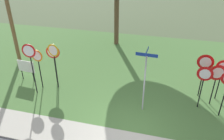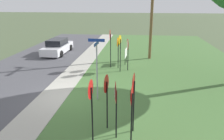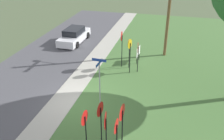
{
  "view_description": "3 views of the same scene",
  "coord_description": "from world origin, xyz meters",
  "px_view_note": "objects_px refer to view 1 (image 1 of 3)",
  "views": [
    {
      "loc": [
        1.04,
        -7.09,
        7.01
      ],
      "look_at": [
        -1.33,
        2.01,
        1.81
      ],
      "focal_mm": 36.01,
      "sensor_mm": 36.0,
      "label": 1
    },
    {
      "loc": [
        10.69,
        3.62,
        4.99
      ],
      "look_at": [
        -1.48,
        2.2,
        1.1
      ],
      "focal_mm": 35.67,
      "sensor_mm": 36.0,
      "label": 2
    },
    {
      "loc": [
        11.7,
        5.36,
        8.65
      ],
      "look_at": [
        -1.3,
        1.94,
        1.8
      ],
      "focal_mm": 40.0,
      "sensor_mm": 36.0,
      "label": 3
    }
  ],
  "objects_px": {
    "yield_sign_near_left": "(205,66)",
    "yield_sign_far_right": "(204,78)",
    "stop_sign_near_right": "(30,58)",
    "street_name_post": "(145,76)",
    "stop_sign_near_left": "(54,56)",
    "yield_sign_near_right": "(217,76)",
    "stop_sign_far_left": "(54,57)",
    "notice_board": "(26,67)",
    "stop_sign_far_center": "(38,61)",
    "yield_sign_center": "(222,71)"
  },
  "relations": [
    {
      "from": "stop_sign_far_center",
      "to": "yield_sign_center",
      "type": "relative_size",
      "value": 1.03
    },
    {
      "from": "yield_sign_near_left",
      "to": "yield_sign_center",
      "type": "bearing_deg",
      "value": 2.45
    },
    {
      "from": "stop_sign_near_right",
      "to": "yield_sign_center",
      "type": "relative_size",
      "value": 1.28
    },
    {
      "from": "stop_sign_far_left",
      "to": "yield_sign_near_left",
      "type": "distance_m",
      "value": 7.64
    },
    {
      "from": "stop_sign_near_right",
      "to": "street_name_post",
      "type": "distance_m",
      "value": 5.72
    },
    {
      "from": "stop_sign_far_left",
      "to": "notice_board",
      "type": "bearing_deg",
      "value": -177.11
    },
    {
      "from": "stop_sign_far_left",
      "to": "yield_sign_center",
      "type": "relative_size",
      "value": 1.17
    },
    {
      "from": "stop_sign_far_left",
      "to": "yield_sign_near_right",
      "type": "distance_m",
      "value": 8.08
    },
    {
      "from": "yield_sign_near_right",
      "to": "notice_board",
      "type": "xyz_separation_m",
      "value": [
        -10.15,
        -0.19,
        -0.81
      ]
    },
    {
      "from": "yield_sign_center",
      "to": "notice_board",
      "type": "distance_m",
      "value": 10.54
    },
    {
      "from": "yield_sign_near_left",
      "to": "notice_board",
      "type": "height_order",
      "value": "yield_sign_near_left"
    },
    {
      "from": "stop_sign_far_left",
      "to": "street_name_post",
      "type": "relative_size",
      "value": 0.83
    },
    {
      "from": "yield_sign_near_left",
      "to": "stop_sign_far_center",
      "type": "bearing_deg",
      "value": -165.15
    },
    {
      "from": "yield_sign_near_left",
      "to": "street_name_post",
      "type": "xyz_separation_m",
      "value": [
        -2.71,
        -1.87,
        0.07
      ]
    },
    {
      "from": "stop_sign_near_right",
      "to": "yield_sign_near_left",
      "type": "height_order",
      "value": "stop_sign_near_right"
    },
    {
      "from": "yield_sign_near_right",
      "to": "notice_board",
      "type": "distance_m",
      "value": 10.18
    },
    {
      "from": "yield_sign_near_right",
      "to": "notice_board",
      "type": "height_order",
      "value": "yield_sign_near_right"
    },
    {
      "from": "yield_sign_near_left",
      "to": "yield_sign_far_right",
      "type": "relative_size",
      "value": 1.06
    },
    {
      "from": "stop_sign_far_center",
      "to": "notice_board",
      "type": "xyz_separation_m",
      "value": [
        -1.23,
        0.53,
        -0.83
      ]
    },
    {
      "from": "stop_sign_far_center",
      "to": "street_name_post",
      "type": "distance_m",
      "value": 5.73
    },
    {
      "from": "stop_sign_far_left",
      "to": "yield_sign_far_right",
      "type": "xyz_separation_m",
      "value": [
        7.46,
        0.09,
        -0.22
      ]
    },
    {
      "from": "yield_sign_center",
      "to": "notice_board",
      "type": "relative_size",
      "value": 1.79
    },
    {
      "from": "stop_sign_far_left",
      "to": "stop_sign_near_left",
      "type": "bearing_deg",
      "value": 134.5
    },
    {
      "from": "stop_sign_near_right",
      "to": "notice_board",
      "type": "height_order",
      "value": "stop_sign_near_right"
    },
    {
      "from": "stop_sign_far_left",
      "to": "yield_sign_near_left",
      "type": "xyz_separation_m",
      "value": [
        7.56,
        1.12,
        -0.1
      ]
    },
    {
      "from": "stop_sign_far_left",
      "to": "yield_sign_center",
      "type": "distance_m",
      "value": 8.47
    },
    {
      "from": "stop_sign_near_left",
      "to": "yield_sign_near_right",
      "type": "bearing_deg",
      "value": -10.2
    },
    {
      "from": "stop_sign_far_left",
      "to": "yield_sign_near_right",
      "type": "height_order",
      "value": "stop_sign_far_left"
    },
    {
      "from": "yield_sign_far_right",
      "to": "notice_board",
      "type": "distance_m",
      "value": 9.58
    },
    {
      "from": "stop_sign_near_right",
      "to": "stop_sign_far_center",
      "type": "relative_size",
      "value": 1.24
    },
    {
      "from": "stop_sign_far_center",
      "to": "yield_sign_near_left",
      "type": "distance_m",
      "value": 8.52
    },
    {
      "from": "stop_sign_far_left",
      "to": "stop_sign_far_center",
      "type": "height_order",
      "value": "stop_sign_far_left"
    },
    {
      "from": "stop_sign_near_right",
      "to": "yield_sign_near_left",
      "type": "xyz_separation_m",
      "value": [
        8.43,
        1.91,
        -0.28
      ]
    },
    {
      "from": "yield_sign_near_left",
      "to": "yield_sign_center",
      "type": "height_order",
      "value": "yield_sign_near_left"
    },
    {
      "from": "stop_sign_near_left",
      "to": "yield_sign_near_right",
      "type": "relative_size",
      "value": 1.03
    },
    {
      "from": "yield_sign_far_right",
      "to": "street_name_post",
      "type": "distance_m",
      "value": 2.75
    },
    {
      "from": "stop_sign_near_right",
      "to": "yield_sign_near_right",
      "type": "xyz_separation_m",
      "value": [
        8.93,
        1.3,
        -0.43
      ]
    },
    {
      "from": "stop_sign_far_center",
      "to": "street_name_post",
      "type": "bearing_deg",
      "value": -1.07
    },
    {
      "from": "stop_sign_near_right",
      "to": "stop_sign_far_center",
      "type": "bearing_deg",
      "value": 84.6
    },
    {
      "from": "yield_sign_near_right",
      "to": "stop_sign_near_left",
      "type": "bearing_deg",
      "value": 170.99
    },
    {
      "from": "stop_sign_near_right",
      "to": "yield_sign_far_right",
      "type": "relative_size",
      "value": 1.26
    },
    {
      "from": "stop_sign_far_left",
      "to": "street_name_post",
      "type": "xyz_separation_m",
      "value": [
        4.85,
        -0.75,
        -0.02
      ]
    },
    {
      "from": "yield_sign_near_right",
      "to": "street_name_post",
      "type": "height_order",
      "value": "street_name_post"
    },
    {
      "from": "street_name_post",
      "to": "notice_board",
      "type": "height_order",
      "value": "street_name_post"
    },
    {
      "from": "stop_sign_near_left",
      "to": "stop_sign_far_center",
      "type": "relative_size",
      "value": 0.99
    },
    {
      "from": "stop_sign_near_left",
      "to": "stop_sign_far_left",
      "type": "distance_m",
      "value": 0.67
    },
    {
      "from": "stop_sign_near_left",
      "to": "yield_sign_center",
      "type": "height_order",
      "value": "stop_sign_near_left"
    },
    {
      "from": "yield_sign_center",
      "to": "notice_board",
      "type": "height_order",
      "value": "yield_sign_center"
    },
    {
      "from": "stop_sign_near_left",
      "to": "notice_board",
      "type": "bearing_deg",
      "value": 177.05
    },
    {
      "from": "stop_sign_near_right",
      "to": "yield_sign_near_left",
      "type": "bearing_deg",
      "value": 8.87
    }
  ]
}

